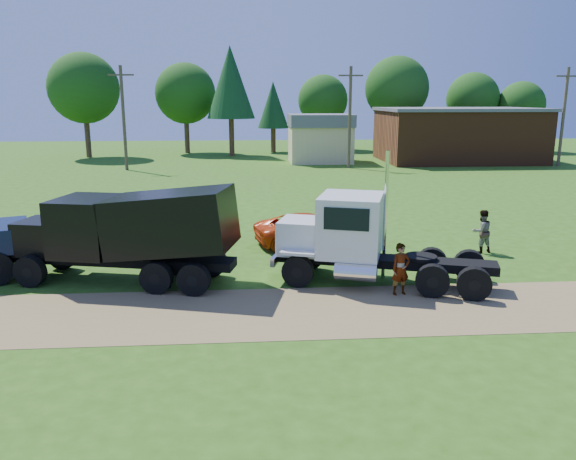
{
  "coord_description": "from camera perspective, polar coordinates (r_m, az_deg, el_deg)",
  "views": [
    {
      "loc": [
        -3.34,
        -15.87,
        6.31
      ],
      "look_at": [
        -1.87,
        3.96,
        1.6
      ],
      "focal_mm": 35.0,
      "sensor_mm": 36.0,
      "label": 1
    }
  ],
  "objects": [
    {
      "name": "ground",
      "position": [
        17.4,
        7.19,
        -8.05
      ],
      "size": [
        140.0,
        140.0,
        0.0
      ],
      "primitive_type": "plane",
      "color": "#2C5111",
      "rests_on": "ground"
    },
    {
      "name": "white_semi_tractor",
      "position": [
        19.57,
        6.58,
        -0.84
      ],
      "size": [
        7.66,
        4.47,
        4.54
      ],
      "rotation": [
        0.0,
        0.0,
        -0.31
      ],
      "color": "black",
      "rests_on": "ground"
    },
    {
      "name": "brick_building",
      "position": [
        59.92,
        16.87,
        9.27
      ],
      "size": [
        15.4,
        10.4,
        5.3
      ],
      "color": "brown",
      "rests_on": "ground"
    },
    {
      "name": "spectator_b",
      "position": [
        24.58,
        19.08,
        -0.13
      ],
      "size": [
        1.0,
        0.85,
        1.8
      ],
      "primitive_type": "imported",
      "rotation": [
        0.0,
        0.0,
        3.35
      ],
      "color": "#999999",
      "rests_on": "ground"
    },
    {
      "name": "utility_poles",
      "position": [
        51.75,
        6.29,
        11.48
      ],
      "size": [
        42.2,
        0.28,
        9.0
      ],
      "color": "brown",
      "rests_on": "ground"
    },
    {
      "name": "black_dump_truck",
      "position": [
        20.01,
        -15.58,
        0.01
      ],
      "size": [
        8.02,
        3.98,
        3.4
      ],
      "rotation": [
        0.0,
        0.0,
        -0.23
      ],
      "color": "black",
      "rests_on": "ground"
    },
    {
      "name": "dirt_track",
      "position": [
        17.4,
        7.19,
        -8.03
      ],
      "size": [
        120.0,
        4.2,
        0.01
      ],
      "primitive_type": "cube",
      "color": "olive",
      "rests_on": "ground"
    },
    {
      "name": "orange_pickup",
      "position": [
        24.57,
        2.38,
        0.07
      ],
      "size": [
        5.3,
        3.27,
        1.37
      ],
      "primitive_type": "imported",
      "rotation": [
        0.0,
        0.0,
        1.79
      ],
      "color": "red",
      "rests_on": "ground"
    },
    {
      "name": "spectator_a",
      "position": [
        18.64,
        11.37,
        -3.93
      ],
      "size": [
        0.71,
        0.55,
        1.73
      ],
      "primitive_type": "imported",
      "rotation": [
        0.0,
        0.0,
        0.24
      ],
      "color": "#999999",
      "rests_on": "ground"
    },
    {
      "name": "tan_shed",
      "position": [
        56.49,
        3.29,
        9.36
      ],
      "size": [
        6.2,
        5.4,
        4.7
      ],
      "color": "tan",
      "rests_on": "ground"
    },
    {
      "name": "tree_row",
      "position": [
        66.07,
        1.09,
        13.71
      ],
      "size": [
        56.07,
        14.31,
        11.75
      ],
      "color": "#3D2A19",
      "rests_on": "ground"
    }
  ]
}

